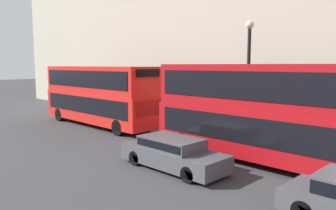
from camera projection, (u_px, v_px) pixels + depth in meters
The scene contains 5 objects.
bus_leading at pixel (265, 109), 14.25m from camera, with size 2.59×10.70×4.38m.
bus_second_in_queue at pixel (99, 93), 23.37m from camera, with size 2.59×10.80×4.23m.
car_hatchback at pixel (173, 152), 13.69m from camera, with size 1.81×4.80×1.33m.
street_lamp at pixel (248, 70), 17.11m from camera, with size 0.44×0.44×6.62m.
pedestrian at pixel (127, 112), 24.66m from camera, with size 0.36×0.36×1.68m.
Camera 1 is at (-11.38, -2.19, 4.34)m, focal length 35.00 mm.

